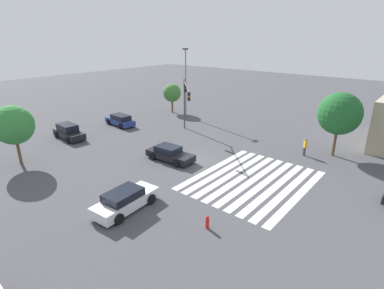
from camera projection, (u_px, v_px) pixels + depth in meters
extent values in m
plane|color=#47474C|center=(192.00, 160.00, 28.10)|extent=(142.03, 142.03, 0.00)
cube|color=silver|center=(299.00, 195.00, 21.95)|extent=(10.53, 0.60, 0.01)
cube|color=silver|center=(286.00, 191.00, 22.52)|extent=(10.53, 0.60, 0.01)
cube|color=silver|center=(274.00, 187.00, 23.09)|extent=(10.53, 0.60, 0.01)
cube|color=silver|center=(263.00, 184.00, 23.67)|extent=(10.53, 0.60, 0.01)
cube|color=silver|center=(253.00, 180.00, 24.24)|extent=(10.53, 0.60, 0.01)
cube|color=silver|center=(242.00, 177.00, 24.81)|extent=(10.53, 0.60, 0.01)
cube|color=silver|center=(233.00, 174.00, 25.38)|extent=(10.53, 0.60, 0.01)
cube|color=silver|center=(223.00, 171.00, 25.95)|extent=(10.53, 0.60, 0.01)
cube|color=silver|center=(215.00, 168.00, 26.53)|extent=(10.53, 0.60, 0.01)
cylinder|color=#47474C|center=(184.00, 104.00, 36.83)|extent=(0.18, 0.18, 6.10)
cylinder|color=#47474C|center=(186.00, 86.00, 32.40)|extent=(5.33, 5.33, 0.12)
cube|color=black|center=(186.00, 88.00, 33.95)|extent=(0.40, 0.40, 0.84)
sphere|color=red|center=(186.00, 89.00, 33.80)|extent=(0.16, 0.16, 0.16)
cube|color=black|center=(189.00, 96.00, 29.44)|extent=(0.40, 0.40, 0.84)
sphere|color=gold|center=(189.00, 97.00, 29.29)|extent=(0.16, 0.16, 0.16)
cube|color=black|center=(170.00, 155.00, 27.99)|extent=(2.05, 4.80, 0.61)
cube|color=black|center=(168.00, 149.00, 27.93)|extent=(1.73, 2.30, 0.55)
cylinder|color=black|center=(189.00, 157.00, 27.91)|extent=(0.26, 0.71, 0.70)
cylinder|color=black|center=(176.00, 164.00, 26.53)|extent=(0.26, 0.71, 0.70)
cylinder|color=black|center=(165.00, 150.00, 29.55)|extent=(0.26, 0.71, 0.70)
cylinder|color=black|center=(152.00, 156.00, 28.17)|extent=(0.26, 0.71, 0.70)
cube|color=black|center=(69.00, 134.00, 33.85)|extent=(1.90, 4.66, 0.71)
cube|color=black|center=(67.00, 127.00, 33.73)|extent=(1.63, 2.57, 0.75)
cylinder|color=black|center=(83.00, 137.00, 33.61)|extent=(0.25, 0.70, 0.69)
cylinder|color=black|center=(68.00, 140.00, 32.42)|extent=(0.25, 0.70, 0.69)
cylinder|color=black|center=(71.00, 131.00, 35.42)|extent=(0.25, 0.70, 0.69)
cylinder|color=black|center=(56.00, 135.00, 34.22)|extent=(0.25, 0.70, 0.69)
cube|color=navy|center=(120.00, 121.00, 38.85)|extent=(1.95, 4.64, 0.65)
cube|color=black|center=(121.00, 117.00, 38.48)|extent=(1.66, 2.75, 0.60)
cylinder|color=black|center=(109.00, 122.00, 39.24)|extent=(0.27, 0.73, 0.72)
cylinder|color=black|center=(120.00, 119.00, 40.40)|extent=(0.27, 0.73, 0.72)
cylinder|color=black|center=(121.00, 126.00, 37.42)|extent=(0.27, 0.73, 0.72)
cylinder|color=black|center=(132.00, 123.00, 38.57)|extent=(0.27, 0.73, 0.72)
cube|color=silver|center=(126.00, 202.00, 20.07)|extent=(4.85, 2.15, 0.70)
cube|color=black|center=(123.00, 195.00, 19.70)|extent=(2.62, 1.80, 0.54)
cylinder|color=black|center=(133.00, 192.00, 21.76)|extent=(0.73, 0.28, 0.72)
cylinder|color=black|center=(151.00, 199.00, 20.76)|extent=(0.73, 0.28, 0.72)
cylinder|color=black|center=(100.00, 210.00, 19.51)|extent=(0.73, 0.28, 0.72)
cylinder|color=black|center=(119.00, 219.00, 18.52)|extent=(0.73, 0.28, 0.72)
cylinder|color=#38383D|center=(305.00, 152.00, 29.03)|extent=(0.14, 0.14, 0.83)
cylinder|color=#38383D|center=(304.00, 151.00, 29.18)|extent=(0.14, 0.14, 0.83)
cube|color=gold|center=(305.00, 144.00, 28.85)|extent=(0.41, 0.41, 0.66)
sphere|color=#8C6647|center=(306.00, 140.00, 28.69)|extent=(0.23, 0.23, 0.23)
cylinder|color=slate|center=(186.00, 84.00, 41.63)|extent=(0.16, 0.16, 9.23)
cube|color=#333338|center=(185.00, 49.00, 40.01)|extent=(0.80, 0.36, 0.20)
cylinder|color=brown|center=(334.00, 143.00, 28.86)|extent=(0.26, 0.26, 2.51)
sphere|color=#1E5B28|center=(340.00, 114.00, 27.85)|extent=(3.98, 3.98, 3.98)
cylinder|color=brown|center=(19.00, 152.00, 27.08)|extent=(0.26, 0.26, 2.18)
sphere|color=#337F38|center=(13.00, 125.00, 26.20)|extent=(3.46, 3.46, 3.46)
cylinder|color=brown|center=(172.00, 106.00, 45.32)|extent=(0.26, 0.26, 1.82)
sphere|color=#3D7533|center=(172.00, 93.00, 44.61)|extent=(2.68, 2.68, 2.68)
cylinder|color=red|center=(207.00, 223.00, 18.12)|extent=(0.22, 0.22, 0.70)
sphere|color=red|center=(207.00, 217.00, 17.98)|extent=(0.20, 0.20, 0.20)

